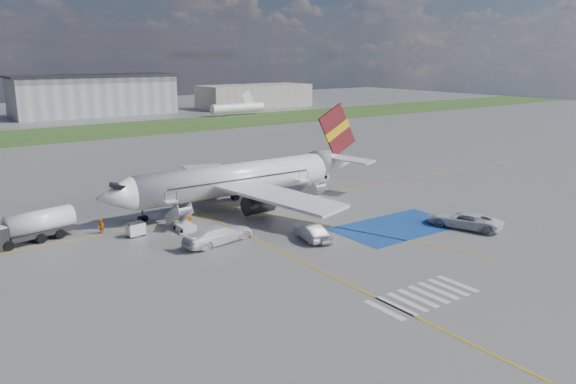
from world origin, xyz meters
The scene contains 22 objects.
ground centered at (0.00, 0.00, 0.00)m, with size 400.00×400.00×0.00m, color #60605E.
grass_strip centered at (0.00, 95.00, 0.01)m, with size 400.00×30.00×0.01m, color #2D4C1E.
taxiway_line_main centered at (0.00, 12.00, 0.01)m, with size 120.00×0.20×0.01m, color gold.
taxiway_line_cross centered at (-5.00, -10.00, 0.01)m, with size 0.20×60.00×0.01m, color gold.
taxiway_line_diag centered at (0.00, 12.00, 0.01)m, with size 0.20×60.00×0.01m, color gold.
staging_box centered at (10.00, -4.00, 0.01)m, with size 14.00×8.00×0.01m, color navy.
crosswalk centered at (-1.80, -18.00, 0.01)m, with size 9.00×4.00×0.01m.
terminal_centre centered at (20.00, 135.00, 6.00)m, with size 48.00×18.00×12.00m, color gray.
terminal_east centered at (75.00, 128.00, 4.00)m, with size 40.00×16.00×8.00m, color gray.
airliner centered at (1.51, 14.00, 3.39)m, with size 36.81×32.95×11.92m.
airstairs_fwd centered at (-9.50, 8.70, 0.62)m, with size 1.90×5.20×3.60m.
airstairs_aft centered at (9.00, 8.70, 0.62)m, with size 1.90×5.20×3.60m.
fuel_tanker centered at (-23.86, 13.84, 1.29)m, with size 9.30×4.15×3.08m.
gpu_cart centered at (-14.49, 9.56, 0.67)m, with size 1.92×1.38×1.48m.
belt_loader centered at (17.21, 20.21, 0.41)m, with size 5.58×2.35×1.64m.
car_silver_a centered at (-0.19, -2.67, 0.70)m, with size 1.66×4.13×1.41m, color #AAADB2.
car_silver_b centered at (-0.47, -1.95, 0.82)m, with size 1.74×5.00×1.65m, color #ABADB2.
van_white_a centered at (15.67, -8.39, 1.13)m, with size 2.78×6.02×2.26m, color silver.
van_white_b centered at (-8.55, 2.63, 1.18)m, with size 2.44×6.01×2.36m, color white.
crew_fwd centered at (-7.89, 10.32, 0.97)m, with size 0.71×0.46×1.93m, color orange.
crew_nose centered at (-17.15, 12.52, 0.79)m, with size 0.77×0.60×1.58m, color orange.
crew_aft centered at (6.61, 11.00, 0.81)m, with size 0.95×0.40×1.63m, color orange.
Camera 1 is at (-33.97, -44.83, 18.30)m, focal length 35.00 mm.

